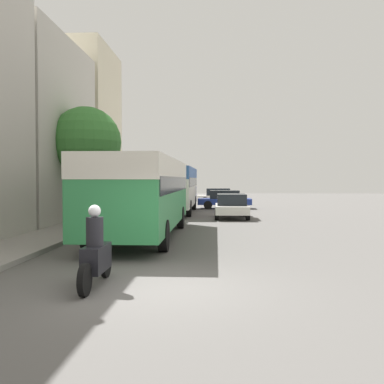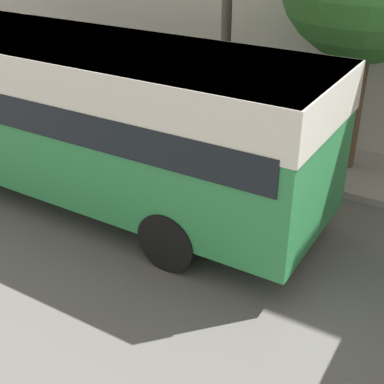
# 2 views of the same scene
# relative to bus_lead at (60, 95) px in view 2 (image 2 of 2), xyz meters

# --- Properties ---
(bus_lead) EXTENTS (2.67, 10.29, 3.01)m
(bus_lead) POSITION_rel_bus_lead_xyz_m (0.00, 0.00, 0.00)
(bus_lead) COLOR #2D8447
(bus_lead) RESTS_ON ground_plane
(pedestrian_near_curb) EXTENTS (0.35, 0.35, 1.61)m
(pedestrian_near_curb) POSITION_rel_bus_lead_xyz_m (-3.06, 1.80, -0.99)
(pedestrian_near_curb) COLOR #232838
(pedestrian_near_curb) RESTS_ON sidewalk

